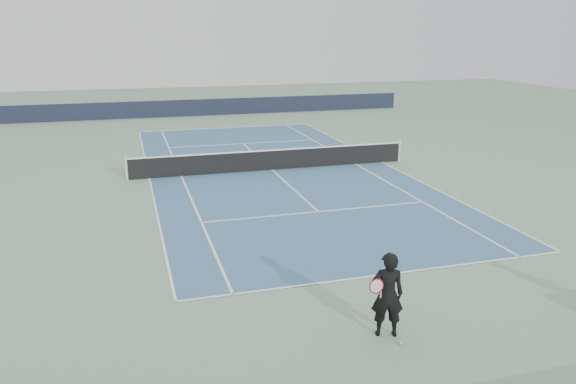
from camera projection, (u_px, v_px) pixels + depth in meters
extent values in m
plane|color=gray|center=(272.00, 170.00, 25.67)|extent=(80.00, 80.00, 0.00)
cube|color=#386486|center=(272.00, 170.00, 25.67)|extent=(10.97, 23.77, 0.01)
cylinder|color=silver|center=(126.00, 168.00, 23.80)|extent=(0.10, 0.10, 1.07)
cylinder|color=silver|center=(399.00, 150.00, 27.25)|extent=(0.10, 0.10, 1.07)
cube|color=black|center=(272.00, 160.00, 25.54)|extent=(12.80, 0.03, 0.90)
cube|color=white|center=(272.00, 150.00, 25.41)|extent=(12.80, 0.04, 0.06)
cube|color=black|center=(211.00, 107.00, 41.99)|extent=(30.00, 0.25, 1.20)
imported|color=black|center=(387.00, 294.00, 11.57)|extent=(0.82, 0.68, 1.86)
torus|color=maroon|center=(376.00, 286.00, 11.38)|extent=(0.34, 0.18, 0.36)
cylinder|color=white|center=(376.00, 286.00, 11.38)|extent=(0.29, 0.14, 0.32)
cylinder|color=white|center=(381.00, 296.00, 11.51)|extent=(0.08, 0.13, 0.27)
sphere|color=yellow|center=(401.00, 343.00, 11.44)|extent=(0.07, 0.07, 0.07)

